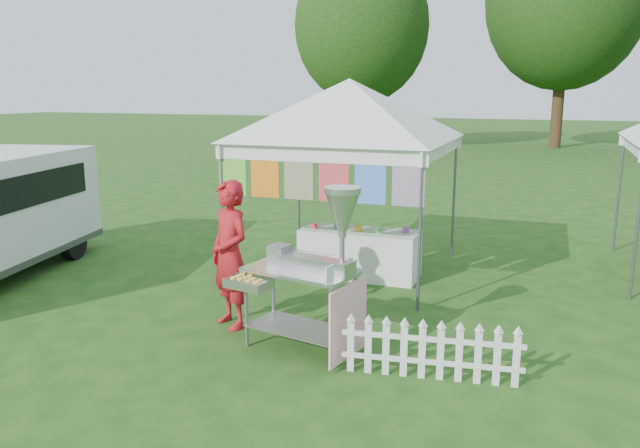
% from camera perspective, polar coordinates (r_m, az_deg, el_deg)
% --- Properties ---
extents(ground, '(120.00, 120.00, 0.00)m').
position_cam_1_polar(ground, '(6.94, -6.60, -12.00)').
color(ground, '#1A4513').
rests_on(ground, ground).
extents(canopy_main, '(4.24, 4.24, 3.45)m').
position_cam_1_polar(canopy_main, '(9.57, 2.71, 13.08)').
color(canopy_main, '#59595E').
rests_on(canopy_main, ground).
extents(tree_left, '(6.40, 6.40, 9.53)m').
position_cam_1_polar(tree_left, '(31.08, 3.84, 17.66)').
color(tree_left, '#332412').
rests_on(tree_left, ground).
extents(donut_cart, '(1.47, 0.92, 1.86)m').
position_cam_1_polar(donut_cart, '(6.62, -0.51, -3.03)').
color(donut_cart, gray).
rests_on(donut_cart, ground).
extents(vendor, '(0.78, 0.72, 1.80)m').
position_cam_1_polar(vendor, '(7.55, -8.23, -2.80)').
color(vendor, '#AF151E').
rests_on(vendor, ground).
extents(picket_fence, '(1.79, 0.27, 0.56)m').
position_cam_1_polar(picket_fence, '(6.40, 10.13, -11.45)').
color(picket_fence, silver).
rests_on(picket_fence, ground).
extents(display_table, '(1.80, 0.70, 0.73)m').
position_cam_1_polar(display_table, '(9.64, 3.62, -2.69)').
color(display_table, white).
rests_on(display_table, ground).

